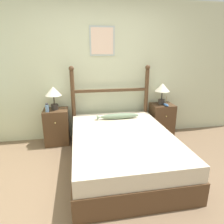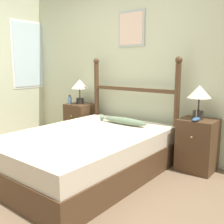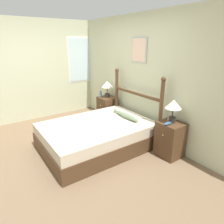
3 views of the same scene
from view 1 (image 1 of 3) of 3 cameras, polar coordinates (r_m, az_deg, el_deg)
The scene contains 11 objects.
ground_plane at distance 2.71m, azimuth 0.96°, elevation -20.99°, with size 16.00×16.00×0.00m, color #7A6047.
wall_back at distance 3.86m, azimuth -3.96°, elevation 11.33°, with size 6.40×0.08×2.55m.
bed at distance 3.06m, azimuth 2.90°, elevation -10.55°, with size 1.48×2.07×0.50m.
headboard at distance 3.79m, azimuth -0.34°, elevation 3.49°, with size 1.50×0.09×1.41m.
nightstand_left at distance 3.83m, azimuth -15.50°, elevation -4.01°, with size 0.43×0.41×0.65m.
nightstand_right at distance 4.15m, azimuth 13.94°, elevation -2.21°, with size 0.43×0.41×0.65m.
table_lamp_left at distance 3.67m, azimuth -16.40°, elevation 5.25°, with size 0.28×0.28×0.41m.
table_lamp_right at distance 4.00m, azimuth 14.19°, elevation 6.39°, with size 0.28×0.28×0.41m.
bottle at distance 3.61m, azimuth -18.06°, elevation 1.12°, with size 0.06×0.06×0.16m.
model_boat at distance 3.95m, azimuth 15.18°, elevation 2.01°, with size 0.07×0.18×0.19m.
fish_pillow at distance 3.55m, azimuth 1.88°, elevation -1.19°, with size 0.76×0.12×0.10m.
Camera 1 is at (-0.42, -2.08, 1.68)m, focal length 32.00 mm.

